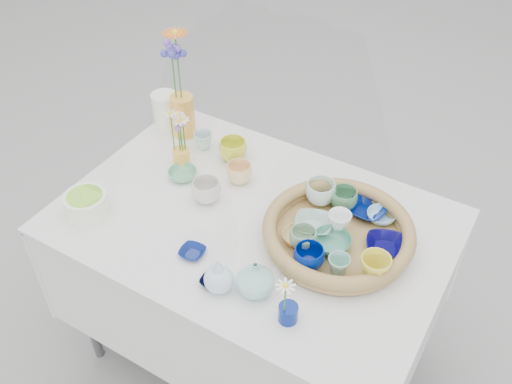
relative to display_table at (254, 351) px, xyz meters
The scene contains 34 objects.
ground 0.00m from the display_table, ahead, with size 80.00×80.00×0.00m, color #9A9A9A.
display_table is the anchor object (origin of this frame).
wicker_tray 0.85m from the display_table, 10.12° to the left, with size 0.47×0.47×0.08m, color olive, non-canonical shape.
tray_ceramic_0 0.88m from the display_table, 33.08° to the left, with size 0.13×0.13×0.03m, color #01135F.
tray_ceramic_1 0.91m from the display_table, 10.71° to the left, with size 0.12×0.12×0.03m, color #060347.
tray_ceramic_2 0.93m from the display_table, ahead, with size 0.09×0.09×0.08m, color yellow.
tray_ceramic_3 0.85m from the display_table, ahead, with size 0.12×0.12×0.04m, color #41886C.
tray_ceramic_4 0.84m from the display_table, 10.95° to the right, with size 0.09×0.09×0.07m, color #7FAC87.
tray_ceramic_5 0.82m from the display_table, 14.60° to the left, with size 0.12×0.12×0.03m, color #92B3A9.
tray_ceramic_6 0.86m from the display_table, 47.71° to the left, with size 0.10×0.10×0.08m, color silver.
tray_ceramic_7 0.86m from the display_table, 17.12° to the left, with size 0.07×0.07×0.07m, color white.
tray_ceramic_8 0.90m from the display_table, 28.32° to the left, with size 0.09×0.09×0.03m, color #A8E3FB.
tray_ceramic_9 0.86m from the display_table, 21.84° to the right, with size 0.09×0.09×0.07m, color navy.
tray_ceramic_10 0.82m from the display_table, ahead, with size 0.10×0.10×0.03m, color #ECC378.
tray_ceramic_11 0.89m from the display_table, 13.14° to the right, with size 0.07×0.07×0.06m, color #7DB8A6.
tray_ceramic_12 0.87m from the display_table, 38.60° to the left, with size 0.09×0.09×0.07m, color #488457.
loose_ceramic_0 0.87m from the display_table, 133.90° to the left, with size 0.10×0.10×0.08m, color #CCD12F.
loose_ceramic_1 0.83m from the display_table, 134.77° to the left, with size 0.09×0.09×0.07m, color #F2C687.
loose_ceramic_2 0.85m from the display_table, behind, with size 0.10×0.10×0.03m, color #64A77F.
loose_ceramic_3 0.82m from the display_table, behind, with size 0.10×0.10×0.08m, color silver.
loose_ceramic_4 0.81m from the display_table, 109.19° to the right, with size 0.08×0.08×0.02m, color navy.
loose_ceramic_5 0.91m from the display_table, 146.57° to the left, with size 0.07×0.07×0.07m, color #ACCFCA.
loose_ceramic_6 0.83m from the display_table, 81.41° to the right, with size 0.08×0.08×0.02m, color black.
fluted_bowl 0.97m from the display_table, 152.73° to the right, with size 0.14×0.14×0.07m, color white, non-canonical shape.
bud_vase_paleblue 0.89m from the display_table, 77.56° to the right, with size 0.09×0.09×0.13m, color silver, non-canonical shape.
bud_vase_seafoam 0.87m from the display_table, 57.49° to the right, with size 0.11×0.11×0.12m, color #8CD1C8.
bud_vase_cobalt 0.89m from the display_table, 45.14° to the right, with size 0.06×0.06×0.06m, color navy.
single_daisy 0.96m from the display_table, 47.04° to the right, with size 0.06×0.06×0.12m, color white, non-canonical shape.
tall_vase_yellow 1.01m from the display_table, 150.06° to the left, with size 0.09×0.09×0.17m, color #F7AD3E.
gerbera 1.19m from the display_table, 150.02° to the left, with size 0.11×0.11×0.28m, color orange, non-canonical shape.
hydrangea 1.17m from the display_table, 151.78° to the left, with size 0.07×0.07×0.25m, color #3E40A6, non-canonical shape.
white_pitcher 1.06m from the display_table, 153.10° to the left, with size 0.14×0.10×0.13m, color white, non-canonical shape.
daisy_cup 0.89m from the display_table, 163.02° to the left, with size 0.06×0.06×0.07m, color yellow.
daisy_posy 0.99m from the display_table, 162.26° to the left, with size 0.08×0.08×0.15m, color white, non-canonical shape.
Camera 1 is at (0.70, -1.15, 2.07)m, focal length 40.00 mm.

